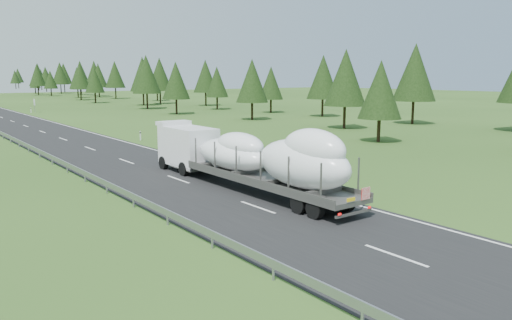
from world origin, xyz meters
TOP-DOWN VIEW (x-y plane):
  - ground at (0.00, 0.00)m, footprint 400.00×400.00m
  - highway_sign at (7.20, 80.00)m, footprint 0.08×0.90m
  - tree_line_right at (39.18, 113.53)m, footprint 27.83×308.86m
  - boat_truck at (2.06, 3.74)m, footprint 2.70×19.06m

SIDE VIEW (x-z plane):
  - ground at x=0.00m, z-range 0.00..0.00m
  - highway_sign at x=7.20m, z-range 0.51..3.11m
  - boat_truck at x=2.06m, z-range 0.02..4.31m
  - tree_line_right at x=39.18m, z-range 0.69..13.20m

